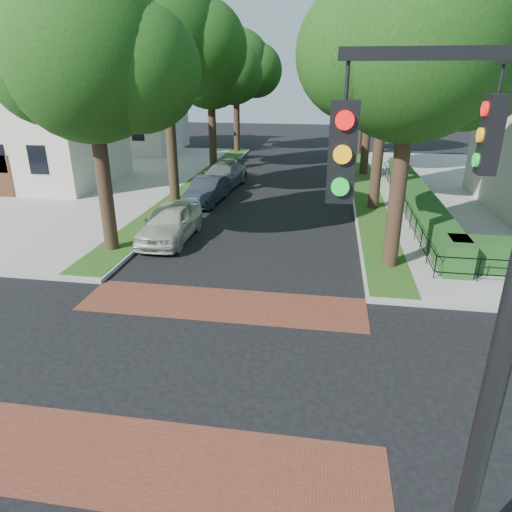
% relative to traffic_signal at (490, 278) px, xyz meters
% --- Properties ---
extents(ground, '(120.00, 120.00, 0.00)m').
position_rel_traffic_signal_xyz_m(ground, '(-4.89, 4.41, -4.71)').
color(ground, black).
rests_on(ground, ground).
extents(sidewalk_nw, '(30.00, 30.00, 0.15)m').
position_rel_traffic_signal_xyz_m(sidewalk_nw, '(-24.39, 23.41, -4.63)').
color(sidewalk_nw, gray).
rests_on(sidewalk_nw, ground).
extents(crosswalk_far, '(9.00, 2.20, 0.01)m').
position_rel_traffic_signal_xyz_m(crosswalk_far, '(-4.89, 7.61, -4.70)').
color(crosswalk_far, brown).
rests_on(crosswalk_far, ground).
extents(crosswalk_near, '(9.00, 2.20, 0.01)m').
position_rel_traffic_signal_xyz_m(crosswalk_near, '(-4.89, 1.21, -4.70)').
color(crosswalk_near, brown).
rests_on(crosswalk_near, ground).
extents(grass_strip_ne, '(1.60, 29.80, 0.02)m').
position_rel_traffic_signal_xyz_m(grass_strip_ne, '(0.51, 23.51, -4.55)').
color(grass_strip_ne, '#244513').
rests_on(grass_strip_ne, sidewalk_ne).
extents(grass_strip_nw, '(1.60, 29.80, 0.02)m').
position_rel_traffic_signal_xyz_m(grass_strip_nw, '(-10.29, 23.51, -4.55)').
color(grass_strip_nw, '#244513').
rests_on(grass_strip_nw, sidewalk_nw).
extents(tree_right_near, '(7.75, 6.67, 10.66)m').
position_rel_traffic_signal_xyz_m(tree_right_near, '(0.72, 11.65, 2.92)').
color(tree_right_near, black).
rests_on(tree_right_near, sidewalk_ne).
extents(tree_right_mid, '(8.25, 7.09, 11.22)m').
position_rel_traffic_signal_xyz_m(tree_right_mid, '(0.72, 19.66, 3.28)').
color(tree_right_mid, black).
rests_on(tree_right_mid, sidewalk_ne).
extents(tree_right_far, '(7.25, 6.23, 9.74)m').
position_rel_traffic_signal_xyz_m(tree_right_far, '(0.71, 28.64, 2.20)').
color(tree_right_far, black).
rests_on(tree_right_far, sidewalk_ne).
extents(tree_right_back, '(7.50, 6.45, 10.20)m').
position_rel_traffic_signal_xyz_m(tree_right_back, '(0.72, 37.64, 2.56)').
color(tree_right_back, black).
rests_on(tree_right_back, sidewalk_ne).
extents(tree_left_near, '(7.50, 6.45, 10.20)m').
position_rel_traffic_signal_xyz_m(tree_left_near, '(-10.28, 11.64, 2.56)').
color(tree_left_near, black).
rests_on(tree_left_near, sidewalk_nw).
extents(tree_left_mid, '(8.00, 6.88, 11.48)m').
position_rel_traffic_signal_xyz_m(tree_left_mid, '(-10.28, 19.66, 3.64)').
color(tree_left_mid, black).
rests_on(tree_left_mid, sidewalk_nw).
extents(tree_left_far, '(7.00, 6.02, 9.86)m').
position_rel_traffic_signal_xyz_m(tree_left_far, '(-10.29, 28.63, 2.41)').
color(tree_left_far, black).
rests_on(tree_left_far, sidewalk_nw).
extents(tree_left_back, '(7.75, 6.66, 10.44)m').
position_rel_traffic_signal_xyz_m(tree_left_back, '(-10.28, 37.65, 2.70)').
color(tree_left_back, black).
rests_on(tree_left_back, sidewalk_nw).
extents(hedge_main_road, '(1.00, 18.00, 1.20)m').
position_rel_traffic_signal_xyz_m(hedge_main_road, '(2.81, 19.41, -3.96)').
color(hedge_main_road, '#164019').
rests_on(hedge_main_road, sidewalk_ne).
extents(fence_main_road, '(0.06, 18.00, 0.90)m').
position_rel_traffic_signal_xyz_m(fence_main_road, '(2.01, 19.41, -4.11)').
color(fence_main_road, black).
rests_on(fence_main_road, sidewalk_ne).
extents(house_left_near, '(10.00, 9.00, 10.14)m').
position_rel_traffic_signal_xyz_m(house_left_near, '(-20.38, 22.41, 0.33)').
color(house_left_near, beige).
rests_on(house_left_near, sidewalk_nw).
extents(house_left_far, '(10.00, 9.00, 10.14)m').
position_rel_traffic_signal_xyz_m(house_left_far, '(-20.38, 36.41, 0.33)').
color(house_left_far, beige).
rests_on(house_left_far, sidewalk_nw).
extents(traffic_signal, '(2.17, 2.00, 8.00)m').
position_rel_traffic_signal_xyz_m(traffic_signal, '(0.00, 0.00, 0.00)').
color(traffic_signal, black).
rests_on(traffic_signal, sidewalk_se).
extents(parked_car_front, '(1.90, 4.71, 1.60)m').
position_rel_traffic_signal_xyz_m(parked_car_front, '(-8.49, 13.21, -3.90)').
color(parked_car_front, beige).
rests_on(parked_car_front, ground).
extents(parked_car_middle, '(1.82, 4.46, 1.44)m').
position_rel_traffic_signal_xyz_m(parked_car_middle, '(-8.49, 19.44, -3.99)').
color(parked_car_middle, '#1E242D').
rests_on(parked_car_middle, ground).
extents(parked_car_rear, '(2.82, 5.42, 1.50)m').
position_rel_traffic_signal_xyz_m(parked_car_rear, '(-8.49, 23.32, -3.96)').
color(parked_car_rear, slate).
rests_on(parked_car_rear, ground).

